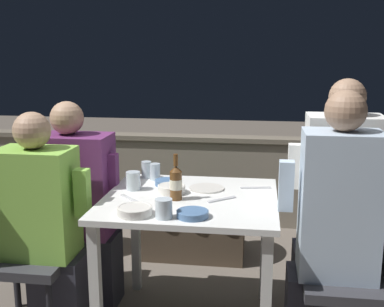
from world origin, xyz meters
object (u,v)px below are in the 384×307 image
Objects in this scene: person_white_polo at (335,205)px; chair_left_far at (45,217)px; person_blue_shirt at (331,228)px; chair_right_near at (373,259)px; chair_left_near at (9,237)px; chair_right_far at (371,234)px; person_green_blouse at (45,226)px; person_purple_stripe at (77,206)px; potted_plant at (46,189)px; beer_bottle at (176,182)px.

chair_left_far is at bearing 179.81° from person_white_polo.
chair_right_near is at bearing 0.00° from person_blue_shirt.
person_white_polo is at bearing -0.19° from chair_left_far.
chair_left_near is 1.95m from chair_right_far.
chair_left_near is 1.87m from chair_right_near.
person_green_blouse is at bearing 179.61° from chair_right_near.
person_purple_stripe is (0.26, 0.32, 0.08)m from chair_left_near.
chair_right_near is at bearing -24.83° from potted_plant.
chair_left_far is (-0.15, 0.32, -0.07)m from person_green_blouse.
chair_right_far is at bearing 79.69° from chair_right_near.
chair_right_near is 3.74× the size of beer_bottle.
person_blue_shirt reaches higher than chair_left_near.
person_white_polo is at bearing 11.58° from person_green_blouse.
chair_left_near is 0.73× the size of person_purple_stripe.
person_blue_shirt is 0.33m from person_white_polo.
chair_left_near is 3.74× the size of beer_bottle.
chair_right_near is at bearing -0.39° from person_green_blouse.
chair_left_far is 3.74× the size of beer_bottle.
beer_bottle is at bearing -37.66° from potted_plant.
beer_bottle is (0.69, 0.09, 0.24)m from person_green_blouse.
potted_plant is at bearing 142.34° from beer_bottle.
beer_bottle is (-0.77, 0.10, 0.17)m from person_blue_shirt.
person_purple_stripe is at bearing 179.78° from person_white_polo.
person_blue_shirt is 1.48× the size of chair_right_far.
person_white_polo is 0.87m from beer_bottle.
person_purple_stripe reaches higher than chair_left_far.
person_white_polo reaches higher than person_purple_stripe.
chair_right_near is 0.66× the size of person_white_polo.
chair_right_near is (1.81, -0.33, 0.00)m from chair_left_far.
chair_left_near is 0.42m from person_purple_stripe.
person_purple_stripe is at bearing 50.38° from chair_left_near.
chair_right_near is at bearing -100.31° from chair_right_far.
chair_right_near is 1.00× the size of chair_right_far.
person_green_blouse reaches higher than chair_left_near.
potted_plant is (-1.13, 0.87, -0.34)m from beer_bottle.
person_white_polo reaches higher than chair_right_far.
person_green_blouse is 0.88× the size of person_white_polo.
person_blue_shirt is 2.14m from potted_plant.
chair_right_far reaches higher than potted_plant.
beer_bottle is (0.63, -0.23, 0.23)m from person_purple_stripe.
chair_right_near is (1.87, -0.01, 0.00)m from chair_left_near.
beer_bottle is (-1.03, -0.22, 0.31)m from chair_right_far.
chair_right_near is at bearing -65.90° from person_white_polo.
person_purple_stripe is 1.64m from chair_right_near.
beer_bottle is 0.30× the size of potted_plant.
person_blue_shirt is at bearing -27.12° from potted_plant.
chair_right_far is at bearing 0.00° from person_white_polo.
person_purple_stripe is 0.71m from beer_bottle.
chair_left_far is 1.00× the size of chair_right_far.
person_purple_stripe reaches higher than chair_right_near.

